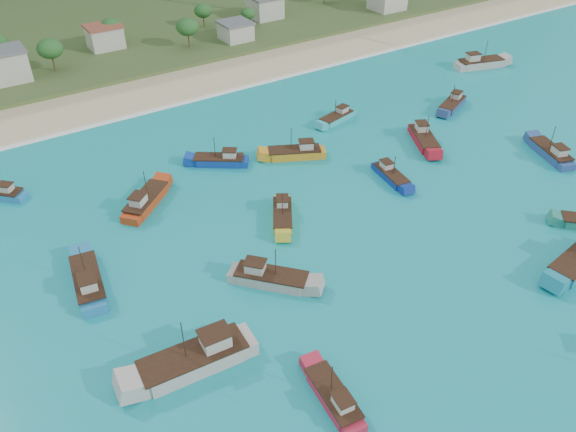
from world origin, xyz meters
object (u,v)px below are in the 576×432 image
boat_25 (551,153)px  boat_23 (220,161)px  boat_14 (146,202)px  boat_9 (88,283)px  boat_29 (424,139)px  boat_15 (337,118)px  boat_16 (196,360)px  boat_17 (334,398)px  boat_4 (282,216)px  boat_22 (452,105)px  boat_0 (270,278)px  boat_3 (480,64)px  boat_1 (391,176)px  boat_12 (296,153)px

boat_25 → boat_23: bearing=169.1°
boat_14 → boat_9: bearing=-85.4°
boat_14 → boat_29: boat_14 is taller
boat_15 → boat_16: size_ratio=0.66×
boat_23 → boat_14: bearing=142.4°
boat_25 → boat_17: bearing=-142.9°
boat_9 → boat_16: (6.42, -19.93, 0.26)m
boat_14 → boat_16: 34.66m
boat_4 → boat_9: 30.26m
boat_4 → boat_22: bearing=-133.1°
boat_14 → boat_22: (68.96, -1.10, -0.12)m
boat_17 → boat_29: size_ratio=0.85×
boat_25 → boat_0: bearing=-159.7°
boat_15 → boat_3: bearing=-98.6°
boat_4 → boat_25: size_ratio=0.87×
boat_16 → boat_1: bearing=-63.7°
boat_9 → boat_25: (82.20, -11.91, -0.10)m
boat_0 → boat_12: bearing=-172.0°
boat_3 → boat_4: 79.80m
boat_1 → boat_4: bearing=8.1°
boat_9 → boat_12: 44.82m
boat_23 → boat_12: bearing=-77.6°
boat_1 → boat_16: bearing=30.9°
boat_15 → boat_17: 67.87m
boat_16 → boat_17: bearing=-135.9°
boat_4 → boat_15: bearing=-109.0°
boat_22 → boat_25: 24.79m
boat_3 → boat_23: (-75.67, -6.49, -0.27)m
boat_0 → boat_23: bearing=-148.1°
boat_0 → boat_16: 16.24m
boat_3 → boat_17: size_ratio=1.36×
boat_22 → boat_23: size_ratio=1.04×
boat_9 → boat_23: size_ratio=1.21×
boat_0 → boat_17: bearing=36.1°
boat_3 → boat_9: (-105.43, -25.57, -0.10)m
boat_4 → boat_16: (-23.82, -18.78, 0.48)m
boat_0 → boat_3: 92.75m
boat_16 → boat_22: size_ratio=1.39×
boat_1 → boat_9: size_ratio=0.77×
boat_0 → boat_14: bearing=-117.1°
boat_16 → boat_23: size_ratio=1.45×
boat_16 → boat_22: 82.92m
boat_9 → boat_4: bearing=6.7°
boat_12 → boat_17: (-25.82, -46.25, -0.15)m
boat_3 → boat_22: bearing=-44.4°
boat_0 → boat_9: boat_9 is taller
boat_23 → boat_1: bearing=-97.4°
boat_29 → boat_0: bearing=47.9°
boat_29 → boat_23: bearing=5.5°
boat_15 → boat_16: bearing=115.2°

